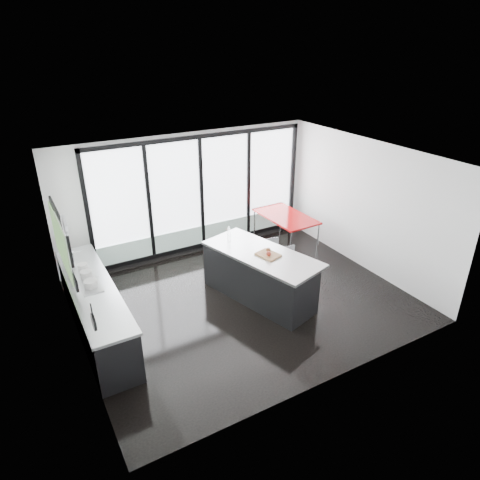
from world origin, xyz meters
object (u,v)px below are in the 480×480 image
island (259,276)px  red_table (285,232)px  bar_stool_far (273,264)px  bar_stool_near (290,275)px

island → red_table: size_ratio=1.62×
bar_stool_far → red_table: size_ratio=0.43×
island → bar_stool_far: (0.66, 0.47, -0.15)m
red_table → bar_stool_near: bearing=-122.0°
island → bar_stool_near: size_ratio=3.52×
island → red_table: bearing=42.3°
bar_stool_near → red_table: 1.97m
bar_stool_far → bar_stool_near: bearing=-80.9°
island → bar_stool_near: bearing=-9.6°
bar_stool_near → red_table: red_table is taller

